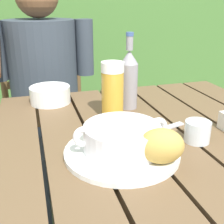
% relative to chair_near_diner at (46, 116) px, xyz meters
% --- Properties ---
extents(dining_table, '(1.14, 0.96, 0.74)m').
position_rel_chair_near_diner_xyz_m(dining_table, '(0.14, -0.92, 0.17)').
color(dining_table, brown).
rests_on(dining_table, ground_plane).
extents(hedge_backdrop, '(3.29, 0.81, 2.31)m').
position_rel_chair_near_diner_xyz_m(hedge_backdrop, '(0.13, 0.95, 0.49)').
color(hedge_backdrop, '#487635').
rests_on(hedge_backdrop, ground_plane).
extents(chair_near_diner, '(0.46, 0.44, 0.97)m').
position_rel_chair_near_diner_xyz_m(chair_near_diner, '(0.00, 0.00, 0.00)').
color(chair_near_diner, brown).
rests_on(chair_near_diner, ground_plane).
extents(person_eating, '(0.48, 0.47, 1.22)m').
position_rel_chair_near_diner_xyz_m(person_eating, '(-0.00, -0.20, 0.24)').
color(person_eating, '#363E48').
rests_on(person_eating, ground_plane).
extents(serving_plate, '(0.27, 0.27, 0.01)m').
position_rel_chair_near_diner_xyz_m(serving_plate, '(0.13, -0.96, 0.27)').
color(serving_plate, white).
rests_on(serving_plate, dining_table).
extents(soup_bowl, '(0.23, 0.18, 0.07)m').
position_rel_chair_near_diner_xyz_m(soup_bowl, '(0.13, -0.96, 0.31)').
color(soup_bowl, white).
rests_on(soup_bowl, serving_plate).
extents(bread_roll, '(0.12, 0.10, 0.08)m').
position_rel_chair_near_diner_xyz_m(bread_roll, '(0.19, -1.04, 0.31)').
color(bread_roll, gold).
rests_on(bread_roll, serving_plate).
extents(beer_glass, '(0.07, 0.07, 0.17)m').
position_rel_chair_near_diner_xyz_m(beer_glass, '(0.18, -0.73, 0.35)').
color(beer_glass, gold).
rests_on(beer_glass, dining_table).
extents(beer_bottle, '(0.06, 0.06, 0.25)m').
position_rel_chair_near_diner_xyz_m(beer_bottle, '(0.25, -0.67, 0.36)').
color(beer_bottle, gray).
rests_on(beer_bottle, dining_table).
extents(water_glass_small, '(0.07, 0.07, 0.06)m').
position_rel_chair_near_diner_xyz_m(water_glass_small, '(0.34, -0.95, 0.29)').
color(water_glass_small, silver).
rests_on(water_glass_small, dining_table).
extents(table_knife, '(0.15, 0.06, 0.01)m').
position_rel_chair_near_diner_xyz_m(table_knife, '(0.27, -0.87, 0.27)').
color(table_knife, silver).
rests_on(table_knife, dining_table).
extents(diner_bowl, '(0.14, 0.14, 0.06)m').
position_rel_chair_near_diner_xyz_m(diner_bowl, '(-0.00, -0.54, 0.29)').
color(diner_bowl, white).
rests_on(diner_bowl, dining_table).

